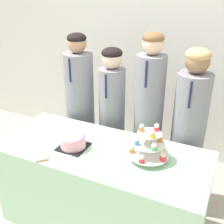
{
  "coord_description": "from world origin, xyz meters",
  "views": [
    {
      "loc": [
        0.86,
        -1.29,
        1.98
      ],
      "look_at": [
        0.07,
        0.39,
        1.1
      ],
      "focal_mm": 45.0,
      "sensor_mm": 36.0,
      "label": 1
    }
  ],
  "objects_px": {
    "student_0": "(81,113)",
    "student_3": "(187,137)",
    "student_1": "(112,122)",
    "round_cake": "(73,140)",
    "student_2": "(148,124)",
    "cupcake_stand": "(149,145)",
    "cake_knife": "(50,159)"
  },
  "relations": [
    {
      "from": "cupcake_stand",
      "to": "student_3",
      "type": "bearing_deg",
      "value": 69.56
    },
    {
      "from": "cake_knife",
      "to": "student_2",
      "type": "distance_m",
      "value": 0.96
    },
    {
      "from": "student_1",
      "to": "student_3",
      "type": "xyz_separation_m",
      "value": [
        0.73,
        0.0,
        0.02
      ]
    },
    {
      "from": "student_2",
      "to": "cupcake_stand",
      "type": "bearing_deg",
      "value": -71.3
    },
    {
      "from": "round_cake",
      "to": "cupcake_stand",
      "type": "height_order",
      "value": "cupcake_stand"
    },
    {
      "from": "round_cake",
      "to": "student_2",
      "type": "relative_size",
      "value": 0.14
    },
    {
      "from": "student_3",
      "to": "cupcake_stand",
      "type": "bearing_deg",
      "value": -110.44
    },
    {
      "from": "cake_knife",
      "to": "cupcake_stand",
      "type": "bearing_deg",
      "value": -19.22
    },
    {
      "from": "student_0",
      "to": "student_3",
      "type": "height_order",
      "value": "student_0"
    },
    {
      "from": "cupcake_stand",
      "to": "student_2",
      "type": "distance_m",
      "value": 0.55
    },
    {
      "from": "cupcake_stand",
      "to": "student_2",
      "type": "bearing_deg",
      "value": 108.7
    },
    {
      "from": "student_2",
      "to": "student_3",
      "type": "xyz_separation_m",
      "value": [
        0.37,
        0.0,
        -0.05
      ]
    },
    {
      "from": "student_1",
      "to": "student_0",
      "type": "bearing_deg",
      "value": 180.0
    },
    {
      "from": "round_cake",
      "to": "student_1",
      "type": "xyz_separation_m",
      "value": [
        0.05,
        0.62,
        -0.13
      ]
    },
    {
      "from": "cake_knife",
      "to": "student_3",
      "type": "bearing_deg",
      "value": -0.76
    },
    {
      "from": "cake_knife",
      "to": "student_1",
      "type": "bearing_deg",
      "value": 36.82
    },
    {
      "from": "student_3",
      "to": "student_1",
      "type": "bearing_deg",
      "value": -180.0
    },
    {
      "from": "student_0",
      "to": "student_2",
      "type": "relative_size",
      "value": 0.96
    },
    {
      "from": "student_1",
      "to": "student_2",
      "type": "xyz_separation_m",
      "value": [
        0.37,
        0.0,
        0.07
      ]
    },
    {
      "from": "cake_knife",
      "to": "student_2",
      "type": "height_order",
      "value": "student_2"
    },
    {
      "from": "round_cake",
      "to": "student_2",
      "type": "bearing_deg",
      "value": 56.37
    },
    {
      "from": "student_0",
      "to": "student_2",
      "type": "bearing_deg",
      "value": -0.0
    },
    {
      "from": "student_1",
      "to": "student_3",
      "type": "height_order",
      "value": "student_3"
    },
    {
      "from": "student_1",
      "to": "student_2",
      "type": "bearing_deg",
      "value": 0.0
    },
    {
      "from": "student_0",
      "to": "cake_knife",
      "type": "bearing_deg",
      "value": -73.89
    },
    {
      "from": "student_0",
      "to": "student_3",
      "type": "xyz_separation_m",
      "value": [
        1.08,
        0.0,
        -0.01
      ]
    },
    {
      "from": "cake_knife",
      "to": "cupcake_stand",
      "type": "xyz_separation_m",
      "value": [
        0.65,
        0.32,
        0.12
      ]
    },
    {
      "from": "student_2",
      "to": "round_cake",
      "type": "bearing_deg",
      "value": -123.63
    },
    {
      "from": "cake_knife",
      "to": "student_2",
      "type": "bearing_deg",
      "value": 14.73
    },
    {
      "from": "student_0",
      "to": "student_3",
      "type": "bearing_deg",
      "value": 0.0
    },
    {
      "from": "round_cake",
      "to": "student_1",
      "type": "bearing_deg",
      "value": 85.65
    },
    {
      "from": "cupcake_stand",
      "to": "cake_knife",
      "type": "bearing_deg",
      "value": -153.74
    }
  ]
}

